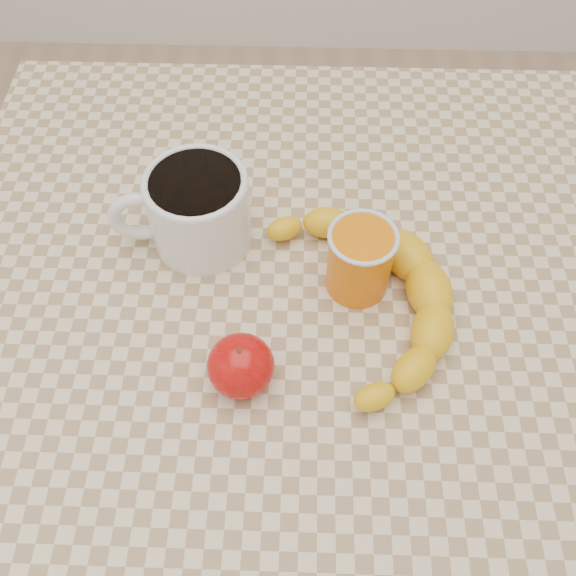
{
  "coord_description": "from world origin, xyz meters",
  "views": [
    {
      "loc": [
        0.01,
        -0.38,
        1.34
      ],
      "look_at": [
        0.0,
        0.0,
        0.77
      ],
      "focal_mm": 40.0,
      "sensor_mm": 36.0,
      "label": 1
    }
  ],
  "objects_px": {
    "banana": "(368,294)",
    "coffee_mug": "(196,208)",
    "table": "(288,337)",
    "apple": "(241,366)",
    "orange_juice_glass": "(360,260)"
  },
  "relations": [
    {
      "from": "coffee_mug",
      "to": "banana",
      "type": "height_order",
      "value": "coffee_mug"
    },
    {
      "from": "orange_juice_glass",
      "to": "banana",
      "type": "distance_m",
      "value": 0.04
    },
    {
      "from": "orange_juice_glass",
      "to": "banana",
      "type": "height_order",
      "value": "orange_juice_glass"
    },
    {
      "from": "coffee_mug",
      "to": "apple",
      "type": "bearing_deg",
      "value": -71.38
    },
    {
      "from": "banana",
      "to": "coffee_mug",
      "type": "bearing_deg",
      "value": 140.25
    },
    {
      "from": "coffee_mug",
      "to": "orange_juice_glass",
      "type": "distance_m",
      "value": 0.19
    },
    {
      "from": "orange_juice_glass",
      "to": "apple",
      "type": "height_order",
      "value": "orange_juice_glass"
    },
    {
      "from": "apple",
      "to": "banana",
      "type": "distance_m",
      "value": 0.16
    },
    {
      "from": "apple",
      "to": "banana",
      "type": "relative_size",
      "value": 0.22
    },
    {
      "from": "table",
      "to": "banana",
      "type": "height_order",
      "value": "banana"
    },
    {
      "from": "coffee_mug",
      "to": "orange_juice_glass",
      "type": "xyz_separation_m",
      "value": [
        0.18,
        -0.06,
        -0.01
      ]
    },
    {
      "from": "apple",
      "to": "banana",
      "type": "xyz_separation_m",
      "value": [
        0.13,
        0.09,
        -0.01
      ]
    },
    {
      "from": "apple",
      "to": "table",
      "type": "bearing_deg",
      "value": 66.64
    },
    {
      "from": "table",
      "to": "orange_juice_glass",
      "type": "relative_size",
      "value": 9.36
    },
    {
      "from": "table",
      "to": "coffee_mug",
      "type": "bearing_deg",
      "value": 141.79
    }
  ]
}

